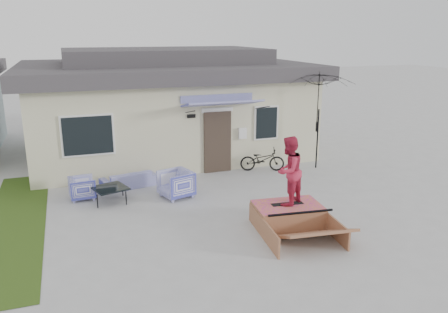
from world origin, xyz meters
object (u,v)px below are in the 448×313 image
object	(u,v)px
skate_ramp	(288,215)
skater	(289,170)
patio_umbrella	(318,119)
coffee_table	(110,194)
armchair_left	(82,187)
bicycle	(262,157)
skateboard	(287,203)
loveseat	(129,177)
armchair_right	(176,183)

from	to	relation	value
skate_ramp	skater	distance (m)	1.17
patio_umbrella	skate_ramp	xyz separation A→B (m)	(-3.24, -4.15, -1.48)
coffee_table	skater	distance (m)	5.20
armchair_left	skater	size ratio (longest dim) A/B	0.42
bicycle	skateboard	xyz separation A→B (m)	(-1.29, -4.40, 0.08)
patio_umbrella	skateboard	bearing A→B (deg)	-128.35
skateboard	loveseat	bearing A→B (deg)	133.88
skate_ramp	skateboard	distance (m)	0.30
armchair_left	loveseat	bearing A→B (deg)	-70.87
coffee_table	skateboard	xyz separation A→B (m)	(4.00, -3.09, 0.35)
armchair_left	bicycle	size ratio (longest dim) A/B	0.47
coffee_table	skateboard	size ratio (longest dim) A/B	1.08
coffee_table	skater	xyz separation A→B (m)	(4.00, -3.09, 1.23)
armchair_right	bicycle	distance (m)	3.77
armchair_right	skater	xyz separation A→B (m)	(2.14, -2.85, 1.01)
armchair_left	patio_umbrella	world-z (taller)	patio_umbrella
bicycle	skate_ramp	xyz separation A→B (m)	(-1.29, -4.46, -0.22)
loveseat	armchair_left	world-z (taller)	armchair_left
loveseat	armchair_right	xyz separation A→B (m)	(1.18, -1.37, 0.11)
bicycle	loveseat	bearing A→B (deg)	111.85
armchair_left	skate_ramp	xyz separation A→B (m)	(4.72, -3.66, -0.09)
skateboard	armchair_left	bearing A→B (deg)	148.30
loveseat	patio_umbrella	bearing A→B (deg)	167.02
patio_umbrella	loveseat	bearing A→B (deg)	178.93
patio_umbrella	skate_ramp	size ratio (longest dim) A/B	1.32
loveseat	coffee_table	size ratio (longest dim) A/B	1.95
patio_umbrella	skater	distance (m)	5.23
armchair_left	skater	bearing A→B (deg)	-131.79
skate_ramp	skateboard	bearing A→B (deg)	90.00
armchair_right	skateboard	distance (m)	3.57
armchair_left	armchair_right	bearing A→B (deg)	-110.74
armchair_right	bicycle	bearing A→B (deg)	97.84
bicycle	patio_umbrella	size ratio (longest dim) A/B	0.53
patio_umbrella	bicycle	bearing A→B (deg)	170.98
bicycle	skate_ramp	bearing A→B (deg)	-176.67
skate_ramp	loveseat	bearing A→B (deg)	133.82
coffee_table	bicycle	distance (m)	5.45
skater	skate_ramp	bearing A→B (deg)	51.54
armchair_left	armchair_right	distance (m)	2.69
patio_umbrella	skateboard	world-z (taller)	patio_umbrella
skate_ramp	armchair_left	bearing A→B (deg)	148.19
skater	coffee_table	bearing A→B (deg)	-70.26
armchair_right	bicycle	world-z (taller)	bicycle
loveseat	skateboard	distance (m)	5.38
bicycle	skater	bearing A→B (deg)	-176.79
bicycle	armchair_right	bearing A→B (deg)	133.88
loveseat	skateboard	world-z (taller)	loveseat
patio_umbrella	skateboard	xyz separation A→B (m)	(-3.24, -4.09, -1.18)
coffee_table	patio_umbrella	world-z (taller)	patio_umbrella
loveseat	skateboard	xyz separation A→B (m)	(3.33, -4.22, 0.24)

